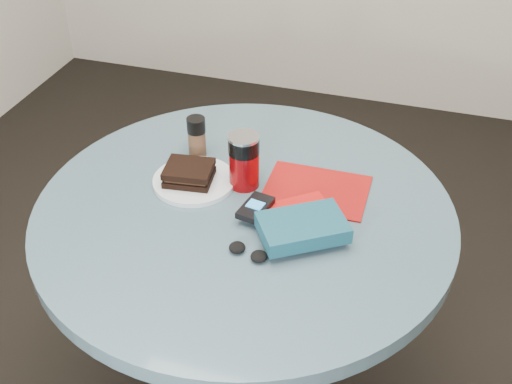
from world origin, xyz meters
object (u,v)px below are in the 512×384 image
(soda_can, at_px, (244,161))
(sandwich, at_px, (189,173))
(plate, at_px, (194,181))
(headphones, at_px, (248,252))
(red_book, at_px, (297,214))
(table, at_px, (245,257))
(novel, at_px, (303,227))
(mp3_player, at_px, (255,208))
(pepper_grinder, at_px, (197,136))
(magazine, at_px, (316,190))

(soda_can, bearing_deg, sandwich, -163.83)
(plate, relative_size, headphones, 2.10)
(plate, distance_m, headphones, 0.30)
(red_book, bearing_deg, soda_can, 112.42)
(soda_can, bearing_deg, plate, -165.97)
(table, height_order, soda_can, soda_can)
(novel, height_order, mp3_player, novel)
(soda_can, distance_m, red_book, 0.19)
(soda_can, distance_m, pepper_grinder, 0.19)
(magazine, xyz_separation_m, red_book, (-0.02, -0.12, 0.01))
(soda_can, height_order, red_book, soda_can)
(sandwich, bearing_deg, table, -16.62)
(plate, relative_size, mp3_player, 1.95)
(table, xyz_separation_m, red_book, (0.13, -0.00, 0.17))
(sandwich, distance_m, mp3_player, 0.21)
(novel, bearing_deg, red_book, 80.16)
(sandwich, xyz_separation_m, magazine, (0.31, 0.07, -0.03))
(soda_can, xyz_separation_m, magazine, (0.18, 0.03, -0.07))
(pepper_grinder, xyz_separation_m, red_book, (0.32, -0.18, -0.05))
(table, bearing_deg, mp3_player, -36.25)
(soda_can, relative_size, novel, 0.76)
(table, relative_size, soda_can, 7.06)
(headphones, bearing_deg, red_book, 66.36)
(pepper_grinder, distance_m, red_book, 0.37)
(table, height_order, headphones, headphones)
(soda_can, xyz_separation_m, red_book, (0.16, -0.09, -0.06))
(sandwich, distance_m, red_book, 0.29)
(novel, xyz_separation_m, mp3_player, (-0.12, 0.05, -0.01))
(red_book, bearing_deg, magazine, 41.82)
(soda_can, xyz_separation_m, headphones, (0.09, -0.24, -0.06))
(sandwich, xyz_separation_m, novel, (0.32, -0.12, 0.00))
(sandwich, height_order, headphones, sandwich)
(table, distance_m, magazine, 0.25)
(table, distance_m, red_book, 0.22)
(novel, bearing_deg, mp3_player, 125.33)
(table, relative_size, novel, 5.33)
(magazine, xyz_separation_m, novel, (0.01, -0.19, 0.03))
(plate, distance_m, pepper_grinder, 0.14)
(sandwich, bearing_deg, pepper_grinder, 102.65)
(soda_can, relative_size, red_book, 0.86)
(mp3_player, height_order, headphones, mp3_player)
(red_book, relative_size, mp3_player, 1.56)
(plate, relative_size, sandwich, 1.63)
(table, xyz_separation_m, headphones, (0.06, -0.16, 0.17))
(table, relative_size, pepper_grinder, 9.06)
(pepper_grinder, bearing_deg, mp3_player, -42.48)
(soda_can, relative_size, mp3_player, 1.35)
(plate, bearing_deg, mp3_player, -23.77)
(magazine, distance_m, red_book, 0.12)
(mp3_player, bearing_deg, novel, -21.69)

